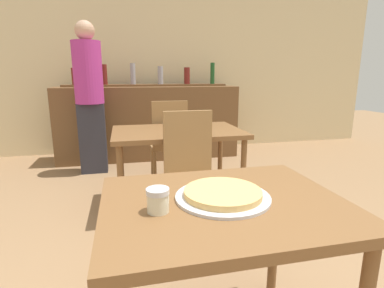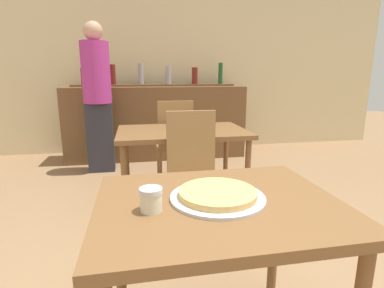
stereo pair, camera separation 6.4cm
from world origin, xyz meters
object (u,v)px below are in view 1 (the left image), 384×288
at_px(chair_far_side_front, 191,167).
at_px(cheese_shaker, 158,200).
at_px(pizza_tray, 222,195).
at_px(person_standing, 89,93).
at_px(chair_far_side_back, 169,138).

relative_size(chair_far_side_front, cheese_shaker, 11.00).
distance_m(pizza_tray, cheese_shaker, 0.27).
xyz_separation_m(chair_far_side_front, pizza_tray, (-0.11, -1.08, 0.22)).
bearing_deg(chair_far_side_front, cheese_shaker, -108.15).
bearing_deg(pizza_tray, chair_far_side_front, 84.00).
distance_m(pizza_tray, person_standing, 2.94).
height_order(chair_far_side_back, pizza_tray, chair_far_side_back).
xyz_separation_m(chair_far_side_back, person_standing, (-0.87, 0.65, 0.47)).
xyz_separation_m(chair_far_side_back, pizza_tray, (-0.11, -2.17, 0.22)).
bearing_deg(chair_far_side_front, pizza_tray, -96.00).
height_order(chair_far_side_front, pizza_tray, chair_far_side_front).
bearing_deg(pizza_tray, cheese_shaker, -167.05).
bearing_deg(chair_far_side_back, pizza_tray, 87.02).
bearing_deg(cheese_shaker, pizza_tray, 12.95).
xyz_separation_m(chair_far_side_front, person_standing, (-0.87, 1.75, 0.47)).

